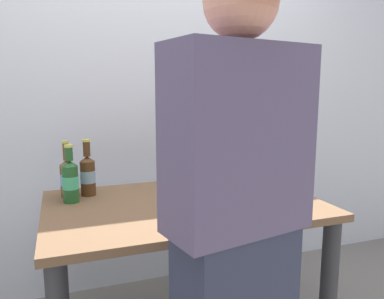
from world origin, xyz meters
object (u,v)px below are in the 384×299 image
(beer_bottle_green, at_px, (67,177))
(beer_bottle_amber, at_px, (88,174))
(beer_bottle_dark, at_px, (70,180))
(person_figure, at_px, (236,228))
(laptop, at_px, (230,185))

(beer_bottle_green, xyz_separation_m, beer_bottle_amber, (0.10, -0.00, 0.01))
(beer_bottle_green, distance_m, beer_bottle_dark, 0.10)
(person_figure, bearing_deg, beer_bottle_amber, 112.80)
(laptop, height_order, person_figure, person_figure)
(laptop, xyz_separation_m, beer_bottle_amber, (-0.68, 0.23, 0.06))
(laptop, relative_size, beer_bottle_green, 1.56)
(beer_bottle_green, xyz_separation_m, person_figure, (0.48, -0.90, 0.00))
(beer_bottle_dark, height_order, person_figure, person_figure)
(beer_bottle_green, distance_m, person_figure, 1.02)
(beer_bottle_amber, relative_size, person_figure, 0.17)
(beer_bottle_amber, xyz_separation_m, person_figure, (0.38, -0.90, -0.00))
(beer_bottle_amber, distance_m, beer_bottle_dark, 0.13)
(laptop, relative_size, beer_bottle_amber, 1.54)
(beer_bottle_amber, bearing_deg, person_figure, -67.20)
(person_figure, bearing_deg, beer_bottle_green, 117.89)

